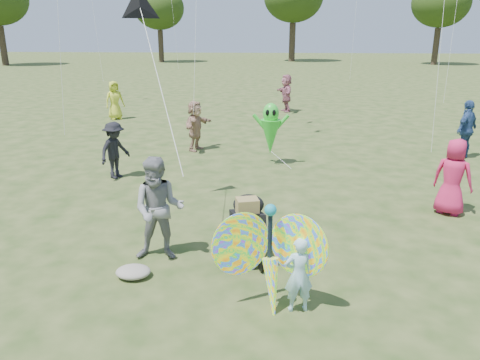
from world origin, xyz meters
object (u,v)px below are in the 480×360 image
crowd_b (115,150)px  crowd_j (286,93)px  jogging_stroller (248,224)px  alien_kite (271,131)px  crowd_d (195,126)px  crowd_g (115,100)px  child_girl (299,275)px  crowd_a (453,177)px  adult_man (159,209)px  butterfly_kite (271,258)px  crowd_c (466,129)px

crowd_b → crowd_j: (4.46, 10.86, 0.13)m
jogging_stroller → alien_kite: (0.25, 5.81, 0.36)m
crowd_d → crowd_g: crowd_g is taller
child_girl → crowd_a: 5.00m
adult_man → butterfly_kite: 2.25m
crowd_g → jogging_stroller: 14.05m
butterfly_kite → jogging_stroller: bearing=105.7°
jogging_stroller → butterfly_kite: bearing=-89.4°
crowd_b → alien_kite: alien_kite is taller
crowd_a → crowd_g: (-10.49, 10.10, 0.02)m
crowd_a → child_girl: bearing=82.9°
crowd_b → crowd_d: 3.44m
crowd_c → crowd_d: (-8.09, 0.30, -0.08)m
adult_man → alien_kite: (1.68, 5.90, 0.11)m
crowd_b → jogging_stroller: crowd_b is taller
crowd_c → jogging_stroller: bearing=5.9°
butterfly_kite → crowd_g: bearing=116.4°
child_girl → crowd_j: size_ratio=0.62×
crowd_a → alien_kite: bearing=-9.2°
crowd_g → butterfly_kite: 15.48m
adult_man → jogging_stroller: (1.43, 0.09, -0.25)m
crowd_a → crowd_g: 14.56m
crowd_a → crowd_j: size_ratio=0.92×
jogging_stroller → crowd_d: bearing=91.1°
jogging_stroller → crowd_g: bearing=102.4°
child_girl → crowd_a: bearing=-142.8°
crowd_j → jogging_stroller: crowd_j is taller
crowd_c → crowd_g: bearing=-67.3°
crowd_j → crowd_b: bearing=-37.8°
crowd_j → butterfly_kite: 16.50m
child_girl → crowd_b: (-4.42, 5.67, 0.19)m
alien_kite → butterfly_kite: bearing=-88.9°
butterfly_kite → child_girl: bearing=-6.1°
crowd_a → butterfly_kite: (-3.61, -3.77, -0.05)m
crowd_a → crowd_d: (-6.13, 4.95, -0.01)m
adult_man → child_girl: bearing=-36.0°
crowd_j → jogging_stroller: size_ratio=1.54×
crowd_c → crowd_j: size_ratio=1.00×
crowd_d → crowd_g: 6.75m
child_girl → adult_man: (-2.20, 1.36, 0.33)m
crowd_a → crowd_j: crowd_j is taller
crowd_a → alien_kite: (-3.76, 3.45, 0.18)m
crowd_b → alien_kite: size_ratio=0.83×
alien_kite → jogging_stroller: bearing=-92.5°
adult_man → crowd_g: 13.53m
crowd_g → alien_kite: 9.47m
butterfly_kite → adult_man: bearing=144.2°
crowd_b → crowd_j: 11.74m
crowd_j → adult_man: bearing=-23.9°
crowd_j → jogging_stroller: (-0.81, -15.09, -0.25)m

